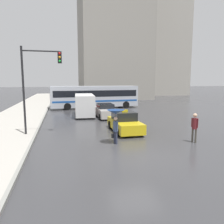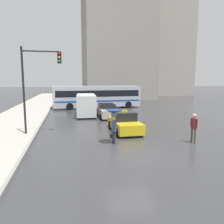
# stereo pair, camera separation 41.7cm
# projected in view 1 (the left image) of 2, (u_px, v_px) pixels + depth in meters

# --- Properties ---
(ground_plane) EXTENTS (300.00, 300.00, 0.00)m
(ground_plane) POSITION_uv_depth(u_px,v_px,m) (135.00, 156.00, 11.22)
(ground_plane) COLOR #38383A
(taxi) EXTENTS (1.91, 4.39, 1.68)m
(taxi) POSITION_uv_depth(u_px,v_px,m) (125.00, 122.00, 16.84)
(taxi) COLOR gold
(taxi) RESTS_ON ground_plane
(sedan_red) EXTENTS (1.91, 4.77, 1.44)m
(sedan_red) POSITION_uv_depth(u_px,v_px,m) (106.00, 111.00, 23.56)
(sedan_red) COLOR #B7B2AD
(sedan_red) RESTS_ON ground_plane
(ambulance_van) EXTENTS (2.37, 5.53, 2.37)m
(ambulance_van) POSITION_uv_depth(u_px,v_px,m) (84.00, 104.00, 24.40)
(ambulance_van) COLOR silver
(ambulance_van) RESTS_ON ground_plane
(city_bus) EXTENTS (12.58, 3.40, 3.17)m
(city_bus) POSITION_uv_depth(u_px,v_px,m) (95.00, 96.00, 31.39)
(city_bus) COLOR #B2B7C1
(city_bus) RESTS_ON ground_plane
(pedestrian_with_umbrella) EXTENTS (1.08, 1.08, 2.12)m
(pedestrian_with_umbrella) POSITION_uv_depth(u_px,v_px,m) (116.00, 116.00, 13.29)
(pedestrian_with_umbrella) COLOR #2D3347
(pedestrian_with_umbrella) RESTS_ON ground_plane
(pedestrian_man) EXTENTS (0.42, 0.44, 1.86)m
(pedestrian_man) POSITION_uv_depth(u_px,v_px,m) (195.00, 125.00, 13.65)
(pedestrian_man) COLOR #4C473D
(pedestrian_man) RESTS_ON ground_plane
(traffic_light) EXTENTS (2.71, 0.38, 6.20)m
(traffic_light) POSITION_uv_depth(u_px,v_px,m) (38.00, 76.00, 15.09)
(traffic_light) COLOR black
(traffic_light) RESTS_ON ground_plane
(building_tower_near) EXTENTS (14.64, 13.84, 35.92)m
(building_tower_near) POSITION_uv_depth(u_px,v_px,m) (113.00, 17.00, 48.07)
(building_tower_near) COLOR gray
(building_tower_near) RESTS_ON ground_plane
(building_tower_far) EXTENTS (14.80, 9.36, 28.13)m
(building_tower_far) POSITION_uv_depth(u_px,v_px,m) (159.00, 45.00, 61.44)
(building_tower_far) COLOR #A39E93
(building_tower_far) RESTS_ON ground_plane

